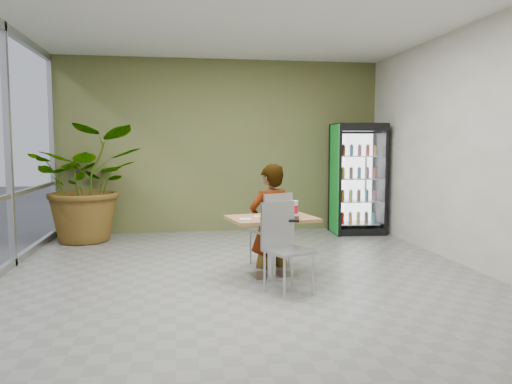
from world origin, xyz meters
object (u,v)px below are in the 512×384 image
(dining_table, at_px, (272,234))
(seated_woman, at_px, (270,227))
(soda_cup, at_px, (294,209))
(chair_near, at_px, (283,240))
(potted_plant, at_px, (88,183))
(chair_far, at_px, (274,224))
(beverage_fridge, at_px, (358,179))
(cafeteria_tray, at_px, (280,219))

(dining_table, distance_m, seated_woman, 0.58)
(seated_woman, bearing_deg, soda_cup, 88.97)
(dining_table, relative_size, chair_near, 1.14)
(dining_table, xyz_separation_m, potted_plant, (-2.61, 2.80, 0.44))
(dining_table, distance_m, chair_far, 0.54)
(dining_table, xyz_separation_m, seated_woman, (0.09, 0.57, -0.00))
(chair_far, distance_m, potted_plant, 3.58)
(chair_far, relative_size, chair_near, 1.00)
(dining_table, bearing_deg, chair_far, 76.53)
(soda_cup, distance_m, potted_plant, 4.00)
(beverage_fridge, bearing_deg, potted_plant, -174.69)
(beverage_fridge, bearing_deg, chair_near, -117.16)
(dining_table, height_order, beverage_fridge, beverage_fridge)
(chair_near, xyz_separation_m, potted_plant, (-2.63, 3.37, 0.40))
(potted_plant, bearing_deg, soda_cup, -43.60)
(chair_near, relative_size, potted_plant, 0.51)
(beverage_fridge, xyz_separation_m, potted_plant, (-4.76, -0.05, -0.03))
(chair_far, height_order, cafeteria_tray, chair_far)
(dining_table, relative_size, beverage_fridge, 0.56)
(dining_table, relative_size, potted_plant, 0.58)
(chair_near, bearing_deg, potted_plant, 104.53)
(soda_cup, xyz_separation_m, potted_plant, (-2.89, 2.75, 0.14))
(dining_table, height_order, seated_woman, seated_woman)
(seated_woman, bearing_deg, beverage_fridge, -153.60)
(chair_far, distance_m, cafeteria_tray, 0.81)
(soda_cup, bearing_deg, cafeteria_tray, -127.12)
(seated_woman, xyz_separation_m, beverage_fridge, (2.06, 2.27, 0.47))
(chair_far, xyz_separation_m, seated_woman, (-0.04, 0.05, -0.05))
(dining_table, distance_m, chair_near, 0.58)
(chair_far, xyz_separation_m, beverage_fridge, (2.02, 2.32, 0.42))
(chair_far, distance_m, beverage_fridge, 3.11)
(cafeteria_tray, relative_size, potted_plant, 0.22)
(chair_near, bearing_deg, soda_cup, 43.39)
(cafeteria_tray, bearing_deg, seated_woman, 87.54)
(dining_table, height_order, cafeteria_tray, cafeteria_tray)
(cafeteria_tray, relative_size, beverage_fridge, 0.21)
(chair_near, bearing_deg, dining_table, 68.39)
(soda_cup, bearing_deg, chair_far, 108.20)
(beverage_fridge, relative_size, potted_plant, 1.03)
(beverage_fridge, bearing_deg, soda_cup, -118.88)
(dining_table, relative_size, soda_cup, 5.95)
(chair_near, xyz_separation_m, soda_cup, (0.27, 0.62, 0.26))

